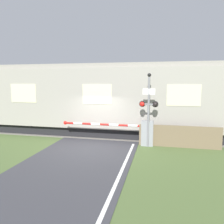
% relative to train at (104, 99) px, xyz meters
% --- Properties ---
extents(ground_plane, '(80.00, 80.00, 0.00)m').
position_rel_train_xyz_m(ground_plane, '(0.16, -3.05, -2.18)').
color(ground_plane, '#4C6033').
extents(track_bed, '(36.00, 3.20, 0.13)m').
position_rel_train_xyz_m(track_bed, '(0.16, 0.00, -2.16)').
color(track_bed, slate).
rests_on(track_bed, ground_plane).
extents(train, '(16.54, 3.17, 4.27)m').
position_rel_train_xyz_m(train, '(0.00, 0.00, 0.00)').
color(train, black).
rests_on(train, ground_plane).
extents(crossing_barrier, '(4.91, 0.44, 1.28)m').
position_rel_train_xyz_m(crossing_barrier, '(2.48, -2.07, -1.49)').
color(crossing_barrier, gray).
rests_on(crossing_barrier, ground_plane).
extents(signal_post, '(0.94, 0.26, 3.66)m').
position_rel_train_xyz_m(signal_post, '(2.85, -2.29, -0.10)').
color(signal_post, gray).
rests_on(signal_post, ground_plane).
extents(roadside_fence, '(3.96, 0.06, 1.10)m').
position_rel_train_xyz_m(roadside_fence, '(4.37, -2.10, -1.63)').
color(roadside_fence, '#726047').
rests_on(roadside_fence, ground_plane).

